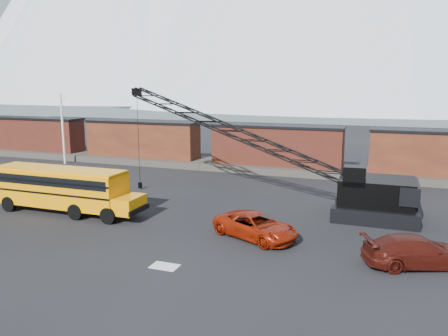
% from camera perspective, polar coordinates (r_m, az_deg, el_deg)
% --- Properties ---
extents(ground, '(160.00, 160.00, 0.00)m').
position_cam_1_polar(ground, '(26.18, -4.60, -9.26)').
color(ground, black).
rests_on(ground, ground).
extents(gravel_berm, '(120.00, 5.00, 0.70)m').
position_cam_1_polar(gravel_berm, '(46.30, 6.83, 0.01)').
color(gravel_berm, '#4B463E').
rests_on(gravel_berm, ground).
extents(boxcar_west_far, '(13.70, 3.10, 4.17)m').
position_cam_1_polar(boxcar_west_far, '(61.62, -23.53, 4.14)').
color(boxcar_west_far, '#4F1B16').
rests_on(boxcar_west_far, gravel_berm).
extents(boxcar_west_near, '(13.70, 3.10, 4.17)m').
position_cam_1_polar(boxcar_west_near, '(51.93, -10.58, 3.77)').
color(boxcar_west_near, '#421B12').
rests_on(boxcar_west_near, gravel_berm).
extents(boxcar_mid, '(13.70, 3.10, 4.17)m').
position_cam_1_polar(boxcar_mid, '(45.92, 6.90, 2.97)').
color(boxcar_mid, '#4F1B16').
rests_on(boxcar_mid, gravel_berm).
extents(boxcar_east_near, '(13.70, 3.10, 4.17)m').
position_cam_1_polar(boxcar_east_near, '(45.08, 27.10, 1.71)').
color(boxcar_east_near, '#421B12').
rests_on(boxcar_east_near, gravel_berm).
extents(utility_pole, '(1.40, 0.24, 8.00)m').
position_cam_1_polar(utility_pole, '(53.19, -20.32, 4.95)').
color(utility_pole, silver).
rests_on(utility_pole, ground).
extents(snow_patch, '(1.40, 0.90, 0.02)m').
position_cam_1_polar(snow_patch, '(22.64, -7.75, -12.60)').
color(snow_patch, silver).
rests_on(snow_patch, ground).
extents(school_bus, '(11.65, 2.65, 3.19)m').
position_cam_1_polar(school_bus, '(32.91, -20.22, -2.46)').
color(school_bus, orange).
rests_on(school_bus, ground).
extents(red_pickup, '(5.87, 4.45, 1.48)m').
position_cam_1_polar(red_pickup, '(26.13, 4.18, -7.57)').
color(red_pickup, maroon).
rests_on(red_pickup, ground).
extents(maroon_suv, '(5.81, 4.09, 1.56)m').
position_cam_1_polar(maroon_suv, '(24.24, 23.93, -9.90)').
color(maroon_suv, '#40110B').
rests_on(maroon_suv, ground).
extents(crawler_crane, '(22.72, 4.54, 8.90)m').
position_cam_1_polar(crawler_crane, '(33.03, 3.12, 3.89)').
color(crawler_crane, black).
rests_on(crawler_crane, ground).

